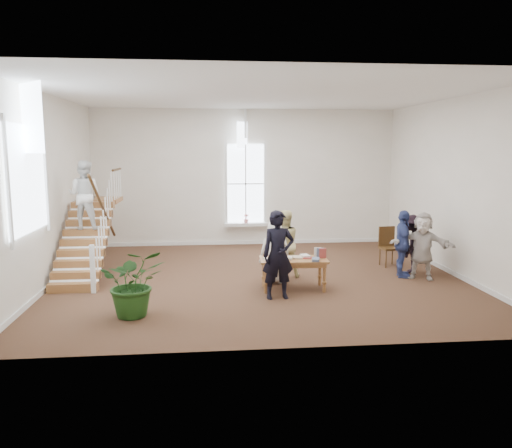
{
  "coord_description": "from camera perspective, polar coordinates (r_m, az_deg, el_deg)",
  "views": [
    {
      "loc": [
        -1.29,
        -12.13,
        3.23
      ],
      "look_at": [
        -0.05,
        0.4,
        1.31
      ],
      "focal_mm": 35.0,
      "sensor_mm": 36.0,
      "label": 1
    }
  ],
  "objects": [
    {
      "name": "elderly_woman",
      "position": [
        12.0,
        2.17,
        -3.18
      ],
      "size": [
        0.76,
        0.51,
        1.53
      ],
      "primitive_type": "imported",
      "rotation": [
        0.0,
        0.0,
        3.18
      ],
      "color": "silver",
      "rests_on": "ground"
    },
    {
      "name": "woman_cluster_c",
      "position": [
        13.01,
        18.47,
        -2.37
      ],
      "size": [
        1.6,
        1.16,
        1.67
      ],
      "primitive_type": "imported",
      "rotation": [
        0.0,
        0.0,
        5.8
      ],
      "color": "beige",
      "rests_on": "ground"
    },
    {
      "name": "ground",
      "position": [
        12.62,
        0.41,
        -6.15
      ],
      "size": [
        10.0,
        10.0,
        0.0
      ],
      "primitive_type": "plane",
      "color": "#402519",
      "rests_on": "ground"
    },
    {
      "name": "floor_plant",
      "position": [
        9.94,
        -13.8,
        -6.51
      ],
      "size": [
        1.37,
        1.25,
        1.33
      ],
      "primitive_type": "imported",
      "rotation": [
        0.0,
        0.0,
        0.19
      ],
      "color": "#1A3D13",
      "rests_on": "ground"
    },
    {
      "name": "police_officer",
      "position": [
        10.73,
        2.55,
        -3.55
      ],
      "size": [
        0.74,
        0.53,
        1.92
      ],
      "primitive_type": "imported",
      "rotation": [
        0.0,
        0.0,
        0.1
      ],
      "color": "black",
      "rests_on": "ground"
    },
    {
      "name": "woman_cluster_b",
      "position": [
        13.61,
        17.34,
        -2.17
      ],
      "size": [
        1.0,
        1.13,
        1.52
      ],
      "primitive_type": "imported",
      "rotation": [
        0.0,
        0.0,
        4.14
      ],
      "color": "black",
      "rests_on": "ground"
    },
    {
      "name": "woman_cluster_a",
      "position": [
        13.03,
        16.42,
        -2.2
      ],
      "size": [
        0.64,
        1.06,
        1.7
      ],
      "primitive_type": "imported",
      "rotation": [
        0.0,
        0.0,
        1.33
      ],
      "color": "navy",
      "rests_on": "ground"
    },
    {
      "name": "room_shell",
      "position": [
        16.81,
        -1.16,
        -1.01
      ],
      "size": [
        10.49,
        10.0,
        10.0
      ],
      "color": "beige",
      "rests_on": "ground"
    },
    {
      "name": "library_table",
      "position": [
        11.49,
        4.21,
        -4.37
      ],
      "size": [
        1.57,
        0.84,
        0.78
      ],
      "rotation": [
        0.0,
        0.0,
        -0.05
      ],
      "color": "brown",
      "rests_on": "ground"
    },
    {
      "name": "side_chair",
      "position": [
        14.26,
        14.88,
        -2.2
      ],
      "size": [
        0.52,
        0.52,
        1.08
      ],
      "rotation": [
        0.0,
        0.0,
        0.11
      ],
      "color": "#3A220F",
      "rests_on": "ground"
    },
    {
      "name": "person_yellow",
      "position": [
        12.51,
        3.23,
        -2.29
      ],
      "size": [
        0.93,
        0.78,
        1.7
      ],
      "primitive_type": "imported",
      "rotation": [
        0.0,
        0.0,
        3.32
      ],
      "color": "beige",
      "rests_on": "ground"
    },
    {
      "name": "staircase",
      "position": [
        13.33,
        -18.84,
        1.28
      ],
      "size": [
        1.1,
        4.1,
        2.92
      ],
      "color": "brown",
      "rests_on": "ground"
    }
  ]
}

